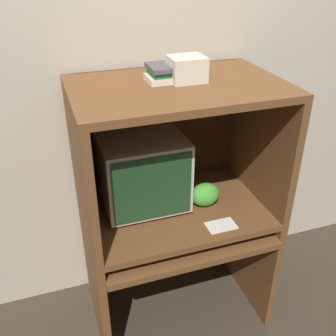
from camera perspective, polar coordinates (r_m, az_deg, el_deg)
name	(u,v)px	position (r m, az deg, el deg)	size (l,w,h in m)	color
wall_back	(154,91)	(2.26, -2.09, 11.04)	(6.00, 0.06, 2.60)	beige
desk_base	(178,258)	(2.35, 1.44, -12.90)	(1.00, 0.69, 0.67)	brown
desk_monitor_shelf	(176,211)	(2.18, 1.20, -6.19)	(1.00, 0.66, 0.10)	brown
hutch_upper	(175,128)	(1.97, 0.98, 5.81)	(1.00, 0.66, 0.70)	brown
crt_monitor	(142,171)	(2.09, -3.74, -0.37)	(0.44, 0.40, 0.40)	beige
keyboard	(163,239)	(2.09, -0.72, -10.33)	(0.39, 0.16, 0.03)	beige
mouse	(208,230)	(2.16, 5.84, -8.97)	(0.06, 0.04, 0.03)	#28282B
snack_bag	(205,195)	(2.16, 5.39, -3.85)	(0.16, 0.12, 0.13)	green
book_stack	(170,72)	(1.89, 0.24, 13.71)	(0.22, 0.16, 0.08)	beige
paper_card	(221,226)	(2.05, 7.71, -8.27)	(0.15, 0.10, 0.00)	white
storage_box	(187,69)	(1.88, 2.74, 14.18)	(0.16, 0.14, 0.12)	beige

